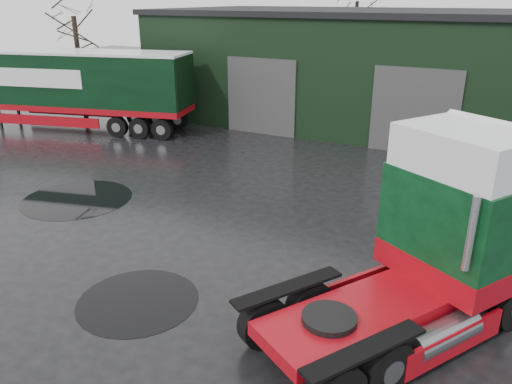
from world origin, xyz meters
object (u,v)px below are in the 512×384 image
Objects in this scene: warehouse at (439,70)px; tree_left at (77,47)px; hero_tractor at (399,245)px; trailer_left at (69,90)px; tree_back_a at (355,27)px.

tree_left is at bearing -157.17° from warehouse.
trailer_left is at bearing -176.02° from hero_tractor.
tree_back_a is at bearing 139.78° from hero_tractor.
warehouse is 20.44m from hero_tractor.
warehouse is at bearing 22.83° from tree_left.
warehouse is 20.57m from trailer_left.
trailer_left is 1.46× the size of tree_back_a.
warehouse is 20.64m from tree_left.
tree_left is (-19.00, -8.00, 1.09)m from warehouse.
trailer_left is 22.49m from tree_back_a.
hero_tractor is (2.50, -20.27, -0.90)m from warehouse.
tree_back_a is (9.95, 20.00, 2.59)m from trailer_left.
warehouse is at bearing 127.68° from hero_tractor.
tree_back_a is at bearing 128.66° from warehouse.
tree_left is (-1.05, 2.00, 2.09)m from trailer_left.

